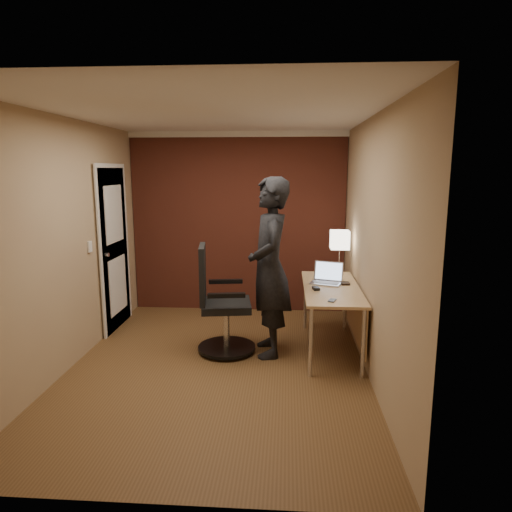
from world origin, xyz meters
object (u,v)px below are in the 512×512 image
Objects in this scene: laptop at (327,277)px; phone at (332,300)px; office_chair at (219,307)px; desk at (338,298)px; desk_lamp at (340,240)px; wallet at (345,283)px; mouse at (316,288)px; person at (270,268)px.

phone is at bearing -90.87° from laptop.
office_chair is at bearing -165.33° from laptop.
desk is 0.83m from desk_lamp.
office_chair reaches higher than wallet.
mouse is 0.91× the size of wallet.
mouse reaches higher than wallet.
desk is 0.78× the size of person.
person is (-0.64, -0.30, 0.17)m from laptop.
office_chair is (-1.38, -0.25, -0.22)m from wallet.
person reaches higher than phone.
mouse is (-0.14, -0.32, -0.05)m from laptop.
person is at bearing 165.80° from phone.
mouse is 1.06m from office_chair.
laptop is at bearing 109.25° from phone.
wallet is (0.21, 0.67, 0.01)m from phone.
office_chair is (-1.17, 0.42, -0.22)m from phone.
desk is 0.84m from person.
desk_lamp is 1.26m from phone.
wallet is at bearing 92.80° from phone.
laptop is 0.21m from wallet.
person is at bearing -137.51° from desk_lamp.
office_chair reaches higher than laptop.
laptop is 0.36m from mouse.
person is at bearing -170.36° from desk.
phone is (-0.19, -1.18, -0.41)m from desk_lamp.
mouse is (-0.25, -0.15, 0.14)m from desk.
desk is at bearing 6.09° from office_chair.
desk is at bearing 16.78° from mouse.
laptop is at bearing 162.56° from wallet.
laptop is at bearing 121.79° from desk.
laptop is at bearing -111.65° from desk_lamp.
laptop is at bearing 14.67° from office_chair.
office_chair reaches higher than mouse.
laptop is 3.59× the size of wallet.
wallet is (0.02, -0.51, -0.41)m from desk_lamp.
mouse is at bearing -113.93° from laptop.
desk_lamp reaches higher than laptop.
wallet is at bearing 97.47° from person.
office_chair is at bearing -150.82° from desk_lamp.
person reaches higher than desk.
phone is 1.05× the size of wallet.
laptop is (-0.11, 0.17, 0.19)m from desk.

